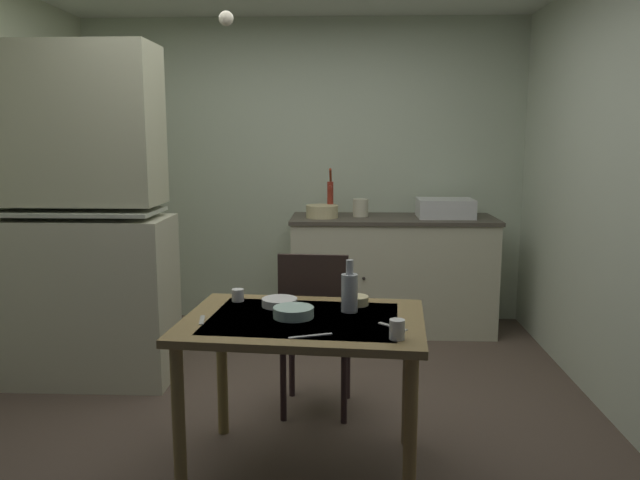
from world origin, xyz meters
The scene contains 21 objects.
ground_plane centered at (0.00, 0.00, 0.00)m, with size 4.97×4.97×0.00m, color brown.
wall_back centered at (0.00, 2.03, 1.27)m, with size 3.81×0.10×2.55m, color beige.
wall_right centered at (1.90, 0.00, 1.27)m, with size 0.10×4.07×2.55m, color beige.
hutch_cabinet centered at (-1.30, 0.50, 1.00)m, with size 1.07×0.52×2.14m.
counter_cabinet centered at (0.75, 1.66, 0.47)m, with size 1.64×0.64×0.93m.
sink_basin centered at (1.16, 1.66, 1.01)m, with size 0.44×0.34×0.15m.
hand_pump centered at (0.24, 1.71, 1.10)m, with size 0.05×0.27×0.39m.
mixing_bowl_counter centered at (0.17, 1.61, 0.98)m, with size 0.26×0.26×0.10m, color beige.
stoneware_crock centered at (0.48, 1.70, 1.00)m, with size 0.12×0.12×0.14m, color beige.
dining_table centered at (0.17, -0.60, 0.66)m, with size 1.16×0.88×0.76m.
chair_far_side centered at (0.19, 0.03, 0.51)m, with size 0.42×0.42×0.96m.
serving_bowl_wide centered at (0.12, -0.59, 0.78)m, with size 0.19×0.19×0.05m, color #ADD1C1.
soup_bowl_small centered at (0.41, -0.36, 0.78)m, with size 0.13×0.13×0.04m, color beige.
sauce_dish centered at (0.04, -0.40, 0.77)m, with size 0.17×0.17×0.04m, color white.
mug_tall centered at (-0.18, -0.31, 0.79)m, with size 0.06×0.06×0.06m, color white.
teacup_mint centered at (0.57, -0.88, 0.80)m, with size 0.06×0.06×0.08m, color white.
glass_bottle centered at (0.38, -0.48, 0.86)m, with size 0.08×0.08×0.25m.
table_knife centered at (0.22, -0.86, 0.76)m, with size 0.19×0.02×0.01m, color silver.
teaspoon_near_bowl centered at (-0.29, -0.66, 0.76)m, with size 0.14×0.02×0.01m, color beige.
teaspoon_by_cup centered at (0.57, -0.72, 0.76)m, with size 0.15×0.02×0.01m, color beige.
pendant_bulb centered at (-0.29, 0.12, 2.20)m, with size 0.08×0.08×0.08m, color #F9EFCC.
Camera 1 is at (0.36, -3.37, 1.58)m, focal length 35.22 mm.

